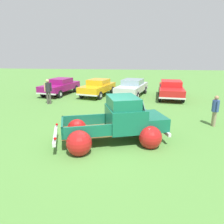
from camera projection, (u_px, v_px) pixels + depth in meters
The scene contains 8 objects.
ground_plane at pixel (110, 141), 8.94m from camera, with size 80.00×80.00×0.00m, color #548C3D.
vintage_pickup_truck at pixel (119, 124), 8.81m from camera, with size 4.99×3.81×1.96m.
show_car_0 at pixel (60, 86), 18.84m from camera, with size 2.67×4.72×1.43m.
show_car_1 at pixel (98, 87), 18.23m from camera, with size 2.85×4.58×1.43m.
show_car_2 at pixel (132, 87), 18.19m from camera, with size 2.98×4.95×1.43m.
show_car_3 at pixel (171, 89), 17.31m from camera, with size 2.38×4.82×1.43m.
spectator_0 at pixel (48, 90), 15.17m from camera, with size 0.53×0.43×1.83m.
spectator_1 at pixel (215, 109), 10.57m from camera, with size 0.35×0.53×1.59m.
Camera 1 is at (1.03, -8.20, 3.64)m, focal length 33.52 mm.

